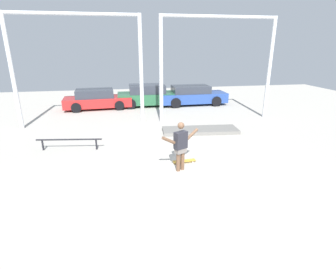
# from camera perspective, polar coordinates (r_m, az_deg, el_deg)

# --- Properties ---
(ground_plane) EXTENTS (36.00, 36.00, 0.00)m
(ground_plane) POSITION_cam_1_polar(r_m,az_deg,el_deg) (8.63, 1.36, -8.28)
(ground_plane) COLOR #B2ADA3
(skateboarder) EXTENTS (1.36, 0.77, 1.65)m
(skateboarder) POSITION_cam_1_polar(r_m,az_deg,el_deg) (8.44, 2.77, -2.19)
(skateboarder) COLOR brown
(skateboarder) RESTS_ON ground_plane
(skateboard) EXTENTS (0.83, 0.31, 0.08)m
(skateboard) POSITION_cam_1_polar(r_m,az_deg,el_deg) (9.32, 3.57, -5.77)
(skateboard) COLOR gold
(skateboard) RESTS_ON ground_plane
(manual_pad) EXTENTS (3.66, 1.43, 0.17)m
(manual_pad) POSITION_cam_1_polar(r_m,az_deg,el_deg) (12.65, 7.01, 0.91)
(manual_pad) COLOR slate
(manual_pad) RESTS_ON ground_plane
(grind_rail) EXTENTS (2.54, 0.41, 0.46)m
(grind_rail) POSITION_cam_1_polar(r_m,az_deg,el_deg) (11.02, -20.71, -1.37)
(grind_rail) COLOR black
(grind_rail) RESTS_ON ground_plane
(canopy_support_left) EXTENTS (6.24, 0.20, 5.40)m
(canopy_support_left) POSITION_cam_1_polar(r_m,az_deg,el_deg) (13.77, -19.07, 15.54)
(canopy_support_left) COLOR silver
(canopy_support_left) RESTS_ON ground_plane
(canopy_support_right) EXTENTS (6.24, 0.20, 5.40)m
(canopy_support_right) POSITION_cam_1_polar(r_m,az_deg,el_deg) (14.54, 10.83, 16.31)
(canopy_support_right) COLOR silver
(canopy_support_right) RESTS_ON ground_plane
(parked_car_red) EXTENTS (4.36, 2.11, 1.27)m
(parked_car_red) POSITION_cam_1_polar(r_m,az_deg,el_deg) (17.90, -15.19, 7.41)
(parked_car_red) COLOR red
(parked_car_red) RESTS_ON ground_plane
(parked_car_green) EXTENTS (4.33, 1.97, 1.44)m
(parked_car_green) POSITION_cam_1_polar(r_m,az_deg,el_deg) (18.21, -4.16, 8.45)
(parked_car_green) COLOR #28603D
(parked_car_green) RESTS_ON ground_plane
(parked_car_blue) EXTENTS (4.60, 1.95, 1.33)m
(parked_car_blue) POSITION_cam_1_polar(r_m,az_deg,el_deg) (18.57, 5.32, 8.48)
(parked_car_blue) COLOR #284793
(parked_car_blue) RESTS_ON ground_plane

